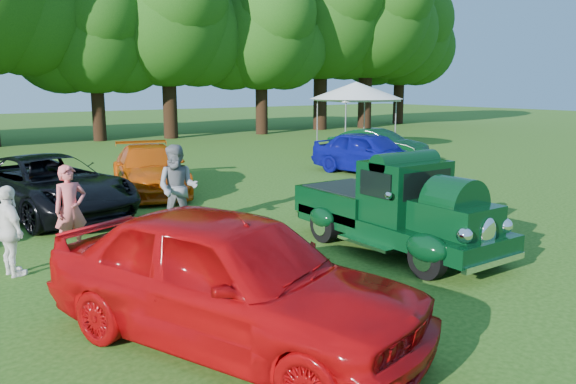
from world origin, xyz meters
TOP-DOWN VIEW (x-y plane):
  - ground at (0.00, 0.00)m, footprint 120.00×120.00m
  - hero_pickup at (1.63, 0.88)m, footprint 2.06×4.42m
  - red_convertible at (-2.87, -0.79)m, footprint 3.70×5.28m
  - back_car_black at (-3.08, 7.63)m, footprint 3.59×5.62m
  - back_car_orange at (-0.01, 9.06)m, footprint 3.02×4.98m
  - back_car_blue at (7.57, 7.87)m, footprint 2.46×4.60m
  - back_car_green at (9.95, 9.94)m, footprint 2.64×4.23m
  - spectator_pink at (-3.45, 4.16)m, footprint 0.65×0.47m
  - spectator_grey at (-1.13, 4.57)m, footprint 1.14×1.12m
  - spectator_white at (-4.59, 3.41)m, footprint 0.54×0.94m
  - canopy_tent at (11.66, 13.22)m, footprint 4.97×4.97m

SIDE VIEW (x-z plane):
  - ground at x=0.00m, z-range 0.00..0.00m
  - back_car_green at x=9.95m, z-range 0.00..1.31m
  - back_car_orange at x=-0.01m, z-range 0.00..1.35m
  - back_car_black at x=-3.08m, z-range 0.00..1.44m
  - back_car_blue at x=7.57m, z-range 0.00..1.49m
  - hero_pickup at x=1.63m, z-range -0.12..1.61m
  - spectator_white at x=-4.59m, z-range 0.00..1.51m
  - spectator_pink at x=-3.45m, z-range 0.00..1.66m
  - red_convertible at x=-2.87m, z-range 0.00..1.67m
  - spectator_grey at x=-1.13m, z-range 0.00..1.85m
  - canopy_tent at x=11.66m, z-range 1.18..4.39m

